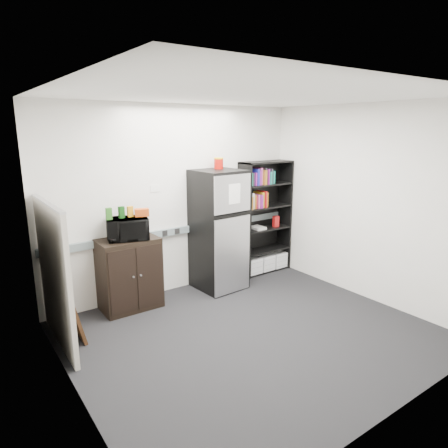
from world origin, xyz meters
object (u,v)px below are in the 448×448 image
(cabinet, at_px, (130,274))
(refrigerator, at_px, (219,230))
(microwave, at_px, (127,229))
(bookshelf, at_px, (265,218))
(cubicle_partition, at_px, (54,275))

(cabinet, bearing_deg, refrigerator, -3.29)
(cabinet, distance_m, microwave, 0.62)
(cabinet, bearing_deg, microwave, -90.00)
(bookshelf, bearing_deg, cubicle_partition, -171.94)
(cubicle_partition, height_order, cabinet, cubicle_partition)
(refrigerator, bearing_deg, microwave, 173.72)
(microwave, distance_m, refrigerator, 1.41)
(cubicle_partition, height_order, microwave, cubicle_partition)
(cubicle_partition, bearing_deg, microwave, 21.79)
(cubicle_partition, bearing_deg, bookshelf, 8.06)
(cubicle_partition, relative_size, microwave, 3.16)
(refrigerator, bearing_deg, cabinet, 173.07)
(microwave, bearing_deg, refrigerator, 13.06)
(bookshelf, height_order, refrigerator, bookshelf)
(cubicle_partition, xyz_separation_m, cabinet, (1.01, 0.42, -0.33))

